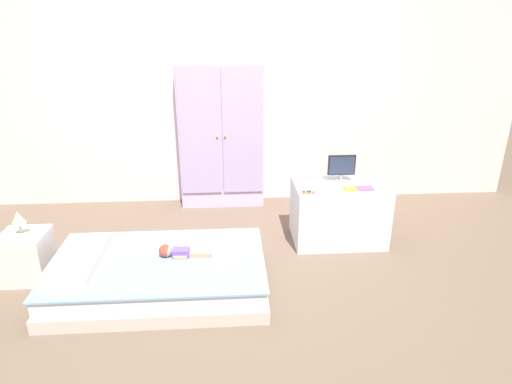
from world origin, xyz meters
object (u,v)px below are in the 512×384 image
(tv_monitor, at_px, (342,166))
(book_purple, at_px, (365,188))
(rocking_horse_toy, at_px, (310,186))
(doll, at_px, (175,252))
(wardrobe, at_px, (221,133))
(bed, at_px, (160,274))
(tv_stand, at_px, (338,212))
(nightstand, at_px, (27,256))
(table_lamp, at_px, (18,219))
(book_orange, at_px, (351,189))

(tv_monitor, bearing_deg, book_purple, -52.95)
(book_purple, bearing_deg, rocking_horse_toy, -172.97)
(doll, relative_size, tv_monitor, 1.59)
(rocking_horse_toy, bearing_deg, wardrobe, 124.25)
(bed, relative_size, rocking_horse_toy, 11.92)
(tv_stand, height_order, book_purple, book_purple)
(nightstand, relative_size, book_purple, 2.75)
(tv_monitor, relative_size, rocking_horse_toy, 1.88)
(doll, distance_m, table_lamp, 1.20)
(book_orange, bearing_deg, table_lamp, -172.43)
(nightstand, xyz_separation_m, wardrobe, (1.52, 1.38, 0.61))
(tv_monitor, xyz_separation_m, book_orange, (0.04, -0.21, -0.13))
(book_purple, bearing_deg, bed, -161.35)
(table_lamp, bearing_deg, tv_stand, 10.36)
(bed, distance_m, book_purple, 1.84)
(wardrobe, xyz_separation_m, tv_stand, (1.05, -0.91, -0.53))
(doll, height_order, book_orange, book_orange)
(doll, bearing_deg, book_purple, 18.41)
(doll, xyz_separation_m, book_purple, (1.58, 0.53, 0.27))
(rocking_horse_toy, distance_m, book_purple, 0.50)
(table_lamp, relative_size, book_orange, 1.72)
(table_lamp, bearing_deg, wardrobe, 42.16)
(tv_stand, bearing_deg, wardrobe, 139.21)
(tv_monitor, distance_m, rocking_horse_toy, 0.44)
(doll, bearing_deg, book_orange, 19.83)
(doll, bearing_deg, bed, -158.27)
(doll, distance_m, book_orange, 1.57)
(bed, relative_size, table_lamp, 8.25)
(wardrobe, distance_m, book_purple, 1.62)
(doll, bearing_deg, tv_monitor, 27.42)
(tv_stand, height_order, book_orange, book_orange)
(doll, distance_m, wardrobe, 1.67)
(book_orange, bearing_deg, nightstand, -172.43)
(nightstand, relative_size, rocking_horse_toy, 2.89)
(wardrobe, relative_size, tv_stand, 1.96)
(tv_monitor, bearing_deg, wardrobe, 142.80)
(tv_stand, bearing_deg, book_purple, -33.29)
(tv_stand, xyz_separation_m, book_purple, (0.18, -0.12, 0.28))
(doll, xyz_separation_m, nightstand, (-1.17, 0.18, -0.09))
(book_purple, bearing_deg, wardrobe, 140.23)
(wardrobe, bearing_deg, nightstand, -137.84)
(nightstand, distance_m, book_orange, 2.68)
(nightstand, xyz_separation_m, table_lamp, (0.00, -0.00, 0.32))
(book_orange, bearing_deg, rocking_horse_toy, -170.69)
(doll, xyz_separation_m, table_lamp, (-1.17, 0.18, 0.23))
(rocking_horse_toy, bearing_deg, tv_monitor, 39.25)
(doll, xyz_separation_m, rocking_horse_toy, (1.09, 0.47, 0.32))
(bed, bearing_deg, doll, 21.73)
(doll, xyz_separation_m, tv_stand, (1.40, 0.65, -0.01))
(wardrobe, xyz_separation_m, book_orange, (1.11, -1.03, -0.25))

